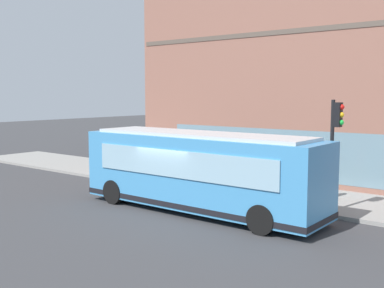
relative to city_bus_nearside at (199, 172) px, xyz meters
The scene contains 11 objects.
ground 1.79m from the city_bus_nearside, 118.40° to the left, with size 120.00×120.00×0.00m, color #38383A.
sidewalk_curb 4.75m from the city_bus_nearside, ahead, with size 4.53×40.00×0.15m, color gray.
building_corner 11.48m from the city_bus_nearside, ahead, with size 6.97×17.02×13.68m.
city_bus_nearside is the anchor object (origin of this frame).
traffic_light_near_corner 5.26m from the city_bus_nearside, 58.83° to the right, with size 0.32×0.49×4.18m.
fire_hydrant 5.93m from the city_bus_nearside, 21.93° to the right, with size 0.35×0.35×0.74m.
pedestrian_near_building_entrance 5.66m from the city_bus_nearside, 34.79° to the right, with size 0.32×0.32×1.73m.
pedestrian_near_hydrant 5.38m from the city_bus_nearside, 46.71° to the left, with size 0.32×0.32×1.57m.
pedestrian_walking_along_curb 5.22m from the city_bus_nearside, 22.72° to the left, with size 0.32×0.32×1.83m.
pedestrian_by_light_pole 7.77m from the city_bus_nearside, 43.28° to the left, with size 0.32×0.32×1.69m.
newspaper_vending_box 8.96m from the city_bus_nearside, 55.47° to the left, with size 0.44×0.42×0.90m.
Camera 1 is at (-13.75, -11.61, 4.53)m, focal length 43.99 mm.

